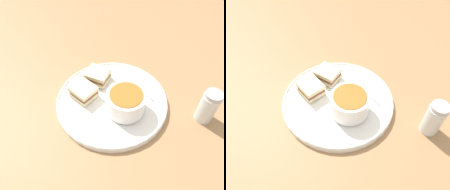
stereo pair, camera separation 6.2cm
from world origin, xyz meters
TOP-DOWN VIEW (x-y plane):
  - ground_plane at (0.00, 0.00)m, footprint 2.40×2.40m
  - plate at (0.00, 0.00)m, footprint 0.32×0.32m
  - soup_bowl at (-0.05, -0.01)m, footprint 0.11×0.11m
  - spoon at (0.02, -0.09)m, footprint 0.11×0.03m
  - sandwich_half_near at (0.09, -0.01)m, footprint 0.09×0.09m
  - sandwich_half_far at (0.06, 0.06)m, footprint 0.08×0.08m
  - salt_shaker at (-0.18, -0.18)m, footprint 0.05×0.05m

SIDE VIEW (x-z plane):
  - ground_plane at x=0.00m, z-range 0.00..0.00m
  - plate at x=0.00m, z-range 0.00..0.02m
  - spoon at x=0.02m, z-range 0.02..0.03m
  - sandwich_half_near at x=0.09m, z-range 0.02..0.05m
  - sandwich_half_far at x=0.06m, z-range 0.02..0.05m
  - salt_shaker at x=-0.18m, z-range 0.00..0.10m
  - soup_bowl at x=-0.05m, z-range 0.02..0.08m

